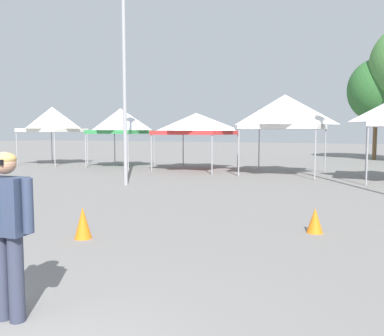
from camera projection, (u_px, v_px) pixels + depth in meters
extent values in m
cylinder|color=#9E9EA3|center=(17.00, 147.00, 24.13)|extent=(0.06, 0.06, 2.17)
cylinder|color=#9E9EA3|center=(55.00, 148.00, 22.96)|extent=(0.06, 0.06, 2.17)
cylinder|color=#9E9EA3|center=(52.00, 145.00, 26.75)|extent=(0.06, 0.06, 2.17)
cylinder|color=#9E9EA3|center=(87.00, 146.00, 25.58)|extent=(0.06, 0.06, 2.17)
pyramid|color=white|center=(52.00, 118.00, 24.70)|extent=(3.11, 3.11, 1.29)
cube|color=white|center=(53.00, 130.00, 24.77)|extent=(3.08, 3.08, 0.20)
cylinder|color=#9E9EA3|center=(86.00, 149.00, 22.34)|extent=(0.06, 0.06, 2.07)
cylinder|color=#9E9EA3|center=(128.00, 150.00, 21.23)|extent=(0.06, 0.06, 2.07)
cylinder|color=#9E9EA3|center=(115.00, 147.00, 24.83)|extent=(0.06, 0.06, 2.07)
cylinder|color=#9E9EA3|center=(154.00, 148.00, 23.72)|extent=(0.06, 0.06, 2.07)
pyramid|color=white|center=(120.00, 119.00, 22.89)|extent=(2.95, 2.95, 1.21)
cube|color=green|center=(121.00, 132.00, 22.95)|extent=(2.92, 2.92, 0.20)
cylinder|color=#9E9EA3|center=(151.00, 151.00, 20.39)|extent=(0.06, 0.06, 2.03)
cylinder|color=#9E9EA3|center=(212.00, 153.00, 18.87)|extent=(0.06, 0.06, 2.03)
cylinder|color=#9E9EA3|center=(183.00, 149.00, 23.34)|extent=(0.06, 0.06, 2.03)
cylinder|color=#9E9EA3|center=(238.00, 150.00, 21.81)|extent=(0.06, 0.06, 2.03)
pyramid|color=white|center=(196.00, 122.00, 20.97)|extent=(3.60, 3.60, 0.90)
cube|color=red|center=(196.00, 133.00, 21.02)|extent=(3.56, 3.56, 0.20)
cylinder|color=#9E9EA3|center=(239.00, 150.00, 18.08)|extent=(0.06, 0.06, 2.30)
cylinder|color=#9E9EA3|center=(315.00, 152.00, 16.70)|extent=(0.06, 0.06, 2.30)
cylinder|color=#9E9EA3|center=(259.00, 148.00, 21.04)|extent=(0.06, 0.06, 2.30)
cylinder|color=#9E9EA3|center=(325.00, 149.00, 19.66)|extent=(0.06, 0.06, 2.30)
pyramid|color=white|center=(285.00, 110.00, 18.71)|extent=(3.48, 3.48, 1.37)
cube|color=white|center=(284.00, 127.00, 18.78)|extent=(3.45, 3.45, 0.20)
cylinder|color=#9E9EA3|center=(367.00, 153.00, 15.04)|extent=(0.06, 0.06, 2.38)
cylinder|color=#9E9EA3|center=(366.00, 150.00, 18.00)|extent=(0.06, 0.06, 2.38)
cylinder|color=#33384C|center=(2.00, 277.00, 4.31)|extent=(0.16, 0.16, 0.92)
cylinder|color=#33384C|center=(16.00, 279.00, 4.25)|extent=(0.16, 0.16, 0.92)
cube|color=#2D3851|center=(6.00, 206.00, 4.21)|extent=(0.45, 0.29, 0.60)
cylinder|color=#2D3851|center=(28.00, 206.00, 4.12)|extent=(0.11, 0.11, 0.56)
sphere|color=tan|center=(5.00, 163.00, 4.17)|extent=(0.23, 0.23, 0.23)
ellipsoid|color=tan|center=(4.00, 159.00, 4.17)|extent=(0.23, 0.23, 0.14)
cylinder|color=#9E9EA3|center=(124.00, 58.00, 14.81)|extent=(0.14, 0.14, 9.25)
cylinder|color=brown|center=(375.00, 136.00, 28.69)|extent=(0.28, 0.28, 3.29)
ellipsoid|color=#2D662D|center=(377.00, 90.00, 28.40)|extent=(3.93, 3.93, 4.33)
cone|color=orange|center=(315.00, 220.00, 8.02)|extent=(0.32, 0.32, 0.49)
cone|color=orange|center=(83.00, 223.00, 7.59)|extent=(0.32, 0.32, 0.59)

